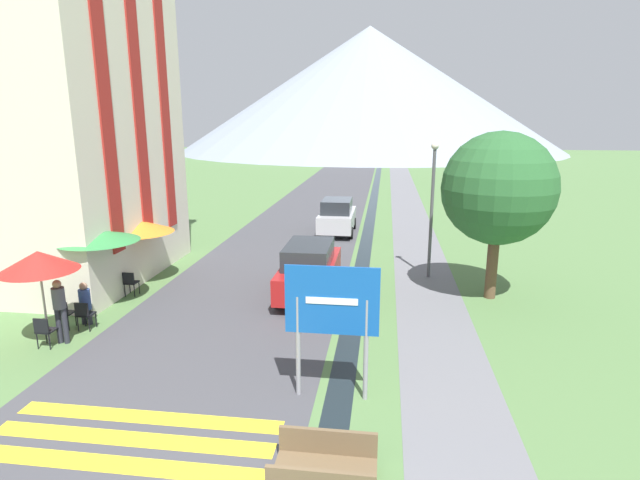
{
  "coord_description": "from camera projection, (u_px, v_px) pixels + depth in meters",
  "views": [
    {
      "loc": [
        2.04,
        -4.91,
        5.79
      ],
      "look_at": [
        0.08,
        10.0,
        2.16
      ],
      "focal_mm": 28.0,
      "sensor_mm": 36.0,
      "label": 1
    }
  ],
  "objects": [
    {
      "name": "ground_plane",
      "position": [
        344.0,
        235.0,
        25.62
      ],
      "size": [
        160.0,
        160.0,
        0.0
      ],
      "primitive_type": "plane",
      "color": "#517542"
    },
    {
      "name": "road",
      "position": [
        321.0,
        203.0,
        35.58
      ],
      "size": [
        6.4,
        60.0,
        0.01
      ],
      "color": "#424247",
      "rests_on": "ground_plane"
    },
    {
      "name": "footpath",
      "position": [
        407.0,
        205.0,
        34.8
      ],
      "size": [
        2.2,
        60.0,
        0.01
      ],
      "color": "slate",
      "rests_on": "ground_plane"
    },
    {
      "name": "drainage_channel",
      "position": [
        373.0,
        204.0,
        35.11
      ],
      "size": [
        0.6,
        60.0,
        0.0
      ],
      "color": "black",
      "rests_on": "ground_plane"
    },
    {
      "name": "crosswalk_marking",
      "position": [
        132.0,
        439.0,
        9.28
      ],
      "size": [
        5.44,
        1.84,
        0.01
      ],
      "color": "yellow",
      "rests_on": "ground_plane"
    },
    {
      "name": "mountain_distant",
      "position": [
        369.0,
        90.0,
        93.08
      ],
      "size": [
        70.36,
        70.36,
        22.43
      ],
      "color": "gray",
      "rests_on": "ground_plane"
    },
    {
      "name": "hotel_building",
      "position": [
        60.0,
        90.0,
        17.51
      ],
      "size": [
        6.17,
        8.18,
        12.69
      ],
      "color": "beige",
      "rests_on": "ground_plane"
    },
    {
      "name": "road_sign",
      "position": [
        332.0,
        312.0,
        10.25
      ],
      "size": [
        1.95,
        0.11,
        2.92
      ],
      "color": "gray",
      "rests_on": "ground_plane"
    },
    {
      "name": "footbridge",
      "position": [
        324.0,
        472.0,
        8.1
      ],
      "size": [
        1.7,
        1.1,
        0.65
      ],
      "color": "brown",
      "rests_on": "ground_plane"
    },
    {
      "name": "parked_car_near",
      "position": [
        310.0,
        269.0,
        16.74
      ],
      "size": [
        1.81,
        4.32,
        1.82
      ],
      "color": "#A31919",
      "rests_on": "ground_plane"
    },
    {
      "name": "parked_car_far",
      "position": [
        337.0,
        216.0,
        25.89
      ],
      "size": [
        1.82,
        3.86,
        1.82
      ],
      "color": "#B2B2B7",
      "rests_on": "ground_plane"
    },
    {
      "name": "cafe_chair_near_right",
      "position": [
        84.0,
        313.0,
        13.97
      ],
      "size": [
        0.4,
        0.4,
        0.85
      ],
      "rotation": [
        0.0,
        0.0,
        -0.0
      ],
      "color": "black",
      "rests_on": "ground_plane"
    },
    {
      "name": "cafe_chair_near_left",
      "position": [
        64.0,
        312.0,
        14.06
      ],
      "size": [
        0.4,
        0.4,
        0.85
      ],
      "rotation": [
        0.0,
        0.0,
        -0.22
      ],
      "color": "black",
      "rests_on": "ground_plane"
    },
    {
      "name": "cafe_chair_far_right",
      "position": [
        113.0,
        282.0,
        16.63
      ],
      "size": [
        0.4,
        0.4,
        0.85
      ],
      "rotation": [
        0.0,
        0.0,
        0.1
      ],
      "color": "black",
      "rests_on": "ground_plane"
    },
    {
      "name": "cafe_chair_nearest",
      "position": [
        44.0,
        329.0,
        12.88
      ],
      "size": [
        0.4,
        0.4,
        0.85
      ],
      "rotation": [
        0.0,
        0.0,
        0.09
      ],
      "color": "black",
      "rests_on": "ground_plane"
    },
    {
      "name": "cafe_chair_far_left",
      "position": [
        130.0,
        281.0,
        16.72
      ],
      "size": [
        0.4,
        0.4,
        0.85
      ],
      "rotation": [
        0.0,
        0.0,
        -0.35
      ],
      "color": "black",
      "rests_on": "ground_plane"
    },
    {
      "name": "cafe_umbrella_front_red",
      "position": [
        38.0,
        261.0,
        12.77
      ],
      "size": [
        1.96,
        1.96,
        2.53
      ],
      "color": "#B7B2A8",
      "rests_on": "ground_plane"
    },
    {
      "name": "cafe_umbrella_middle_green",
      "position": [
        98.0,
        236.0,
        15.5
      ],
      "size": [
        2.5,
        2.5,
        2.47
      ],
      "color": "#B7B2A8",
      "rests_on": "ground_plane"
    },
    {
      "name": "cafe_umbrella_rear_orange",
      "position": [
        138.0,
        226.0,
        17.89
      ],
      "size": [
        2.48,
        2.48,
        2.29
      ],
      "color": "#B7B2A8",
      "rests_on": "ground_plane"
    },
    {
      "name": "person_standing_terrace",
      "position": [
        60.0,
        307.0,
        13.06
      ],
      "size": [
        0.32,
        0.32,
        1.75
      ],
      "color": "#282833",
      "rests_on": "ground_plane"
    },
    {
      "name": "person_seated_far",
      "position": [
        85.0,
        301.0,
        14.36
      ],
      "size": [
        0.32,
        0.32,
        1.27
      ],
      "color": "#282833",
      "rests_on": "ground_plane"
    },
    {
      "name": "streetlamp",
      "position": [
        432.0,
        199.0,
        18.19
      ],
      "size": [
        0.28,
        0.28,
        5.03
      ],
      "color": "#515156",
      "rests_on": "ground_plane"
    },
    {
      "name": "tree_by_path",
      "position": [
        498.0,
        189.0,
        15.83
      ],
      "size": [
        3.61,
        3.61,
        5.47
      ],
      "color": "brown",
      "rests_on": "ground_plane"
    }
  ]
}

